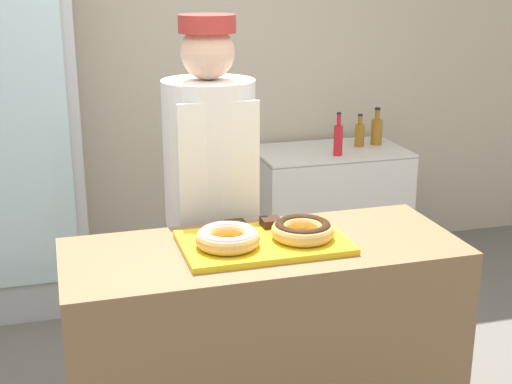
{
  "coord_description": "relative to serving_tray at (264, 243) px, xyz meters",
  "views": [
    {
      "loc": [
        -0.72,
        -2.36,
        1.91
      ],
      "look_at": [
        0.0,
        0.1,
        1.1
      ],
      "focal_mm": 50.0,
      "sensor_mm": 36.0,
      "label": 1
    }
  ],
  "objects": [
    {
      "name": "wall_back",
      "position": [
        0.0,
        2.13,
        0.41
      ],
      "size": [
        8.0,
        0.06,
        2.7
      ],
      "color": "#BCB29E",
      "rests_on": "ground_plane"
    },
    {
      "name": "donut_chocolate_glaze",
      "position": [
        0.14,
        -0.03,
        0.05
      ],
      "size": [
        0.24,
        0.24,
        0.07
      ],
      "color": "tan",
      "rests_on": "serving_tray"
    },
    {
      "name": "baker_person",
      "position": [
        -0.08,
        0.55,
        -0.02
      ],
      "size": [
        0.4,
        0.4,
        1.73
      ],
      "color": "#4C4C51",
      "rests_on": "ground_plane"
    },
    {
      "name": "brownie_back_right",
      "position": [
        0.07,
        0.13,
        0.03
      ],
      "size": [
        0.07,
        0.07,
        0.03
      ],
      "color": "black",
      "rests_on": "serving_tray"
    },
    {
      "name": "bottle_amber",
      "position": [
        1.33,
        1.82,
        -0.04
      ],
      "size": [
        0.07,
        0.07,
        0.25
      ],
      "color": "#99661E",
      "rests_on": "chest_freezer"
    },
    {
      "name": "bottle_amber_b",
      "position": [
        1.2,
        1.8,
        -0.05
      ],
      "size": [
        0.06,
        0.06,
        0.21
      ],
      "color": "#99661E",
      "rests_on": "chest_freezer"
    },
    {
      "name": "chest_freezer",
      "position": [
        0.99,
        1.77,
        -0.53
      ],
      "size": [
        0.96,
        0.56,
        0.8
      ],
      "color": "silver",
      "rests_on": "ground_plane"
    },
    {
      "name": "beverage_fridge",
      "position": [
        -0.92,
        1.77,
        0.05
      ],
      "size": [
        0.69,
        0.61,
        1.98
      ],
      "color": "#ADB2B7",
      "rests_on": "ground_plane"
    },
    {
      "name": "brownie_back_left",
      "position": [
        -0.07,
        0.13,
        0.03
      ],
      "size": [
        0.07,
        0.07,
        0.03
      ],
      "color": "black",
      "rests_on": "serving_tray"
    },
    {
      "name": "serving_tray",
      "position": [
        0.0,
        0.0,
        0.0
      ],
      "size": [
        0.61,
        0.38,
        0.02
      ],
      "color": "yellow",
      "rests_on": "display_counter"
    },
    {
      "name": "display_counter",
      "position": [
        0.0,
        0.0,
        -0.47
      ],
      "size": [
        1.49,
        0.59,
        0.92
      ],
      "color": "brown",
      "rests_on": "ground_plane"
    },
    {
      "name": "bottle_red",
      "position": [
        0.97,
        1.62,
        -0.03
      ],
      "size": [
        0.06,
        0.06,
        0.27
      ],
      "color": "red",
      "rests_on": "chest_freezer"
    },
    {
      "name": "donut_light_glaze",
      "position": [
        -0.14,
        -0.03,
        0.05
      ],
      "size": [
        0.24,
        0.24,
        0.07
      ],
      "color": "tan",
      "rests_on": "serving_tray"
    }
  ]
}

